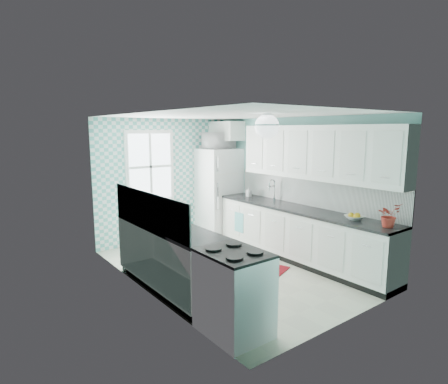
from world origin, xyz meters
TOP-DOWN VIEW (x-y plane):
  - floor at (0.00, 0.00)m, footprint 3.00×4.40m
  - ceiling at (0.00, 0.00)m, footprint 3.00×4.40m
  - wall_back at (0.00, 2.21)m, footprint 3.00×0.02m
  - wall_front at (0.00, -2.21)m, footprint 3.00×0.02m
  - wall_left at (-1.51, 0.00)m, footprint 0.02×4.40m
  - wall_right at (1.51, 0.00)m, footprint 0.02×4.40m
  - accent_wall at (0.00, 2.19)m, footprint 3.00×0.01m
  - window at (-0.35, 2.16)m, footprint 1.04×0.05m
  - backsplash_right at (1.49, -0.40)m, footprint 0.02×3.60m
  - backsplash_left at (-1.49, -0.07)m, footprint 0.02×2.15m
  - upper_cabinets_right at (1.33, -0.60)m, footprint 0.33×3.20m
  - upper_cabinet_fridge at (1.30, 1.83)m, footprint 0.40×0.74m
  - ceiling_light at (0.00, -0.80)m, footprint 0.34×0.34m
  - base_cabinets_right at (1.20, -0.40)m, footprint 0.60×3.60m
  - countertop_right at (1.19, -0.40)m, footprint 0.63×3.60m
  - base_cabinets_left at (-1.20, -0.07)m, footprint 0.60×2.15m
  - countertop_left at (-1.19, -0.07)m, footprint 0.63×2.15m
  - fridge at (1.11, 1.82)m, footprint 0.82×0.81m
  - stove at (-1.20, -1.58)m, footprint 0.62×0.78m
  - sink at (1.20, 0.41)m, footprint 0.52×0.44m
  - rug at (0.34, -0.26)m, footprint 0.96×1.12m
  - dish_towel at (0.89, 0.86)m, footprint 0.09×0.25m
  - fruit_bowl at (1.20, -1.47)m, footprint 0.33×0.33m
  - potted_plant at (1.20, -2.01)m, footprint 0.35×0.32m
  - soap_bottle at (1.25, 1.00)m, footprint 0.09×0.09m
  - microwave at (1.11, 1.83)m, footprint 0.63×0.44m

SIDE VIEW (x-z plane):
  - floor at x=0.00m, z-range -0.02..0.00m
  - rug at x=0.34m, z-range 0.00..0.02m
  - base_cabinets_right at x=1.20m, z-range 0.00..0.90m
  - base_cabinets_left at x=-1.20m, z-range 0.00..0.90m
  - dish_towel at x=0.89m, z-range 0.29..0.67m
  - stove at x=-1.20m, z-range 0.02..0.96m
  - countertop_right at x=1.19m, z-range 0.90..0.94m
  - countertop_left at x=-1.19m, z-range 0.90..0.94m
  - sink at x=1.20m, z-range 0.66..1.20m
  - fridge at x=1.11m, z-range 0.00..1.88m
  - fruit_bowl at x=1.20m, z-range 0.94..1.01m
  - soap_bottle at x=1.25m, z-range 0.94..1.14m
  - potted_plant at x=1.20m, z-range 0.94..1.28m
  - backsplash_right at x=1.49m, z-range 0.94..1.45m
  - backsplash_left at x=-1.49m, z-range 0.94..1.45m
  - wall_back at x=0.00m, z-range 0.00..2.50m
  - wall_front at x=0.00m, z-range 0.00..2.50m
  - wall_left at x=-1.51m, z-range 0.00..2.50m
  - wall_right at x=1.51m, z-range 0.00..2.50m
  - accent_wall at x=0.00m, z-range 0.00..2.50m
  - window at x=-0.35m, z-range 0.83..2.27m
  - upper_cabinets_right at x=1.33m, z-range 1.45..2.35m
  - microwave at x=1.11m, z-range 1.88..2.22m
  - upper_cabinet_fridge at x=1.30m, z-range 2.05..2.45m
  - ceiling_light at x=0.00m, z-range 2.15..2.50m
  - ceiling at x=0.00m, z-range 2.50..2.52m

